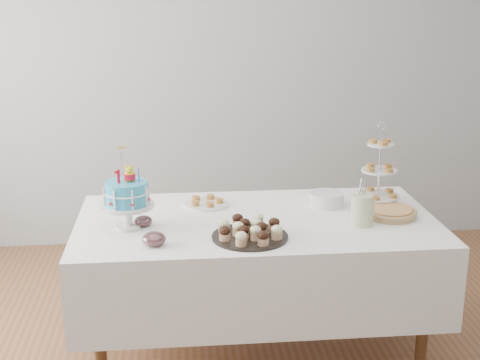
{
  "coord_description": "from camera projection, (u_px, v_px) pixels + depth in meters",
  "views": [
    {
      "loc": [
        -0.42,
        -3.05,
        1.98
      ],
      "look_at": [
        -0.09,
        0.3,
        0.99
      ],
      "focal_mm": 50.0,
      "sensor_mm": 36.0,
      "label": 1
    }
  ],
  "objects": [
    {
      "name": "tiered_stand",
      "position": [
        379.0,
        171.0,
        3.76
      ],
      "size": [
        0.25,
        0.25,
        0.48
      ],
      "color": "silver",
      "rests_on": "table"
    },
    {
      "name": "table",
      "position": [
        256.0,
        258.0,
        3.64
      ],
      "size": [
        1.92,
        1.02,
        0.77
      ],
      "color": "white",
      "rests_on": "floor"
    },
    {
      "name": "plate_stack",
      "position": [
        326.0,
        199.0,
        3.79
      ],
      "size": [
        0.2,
        0.2,
        0.08
      ],
      "color": "silver",
      "rests_on": "table"
    },
    {
      "name": "jam_bowl_a",
      "position": [
        154.0,
        239.0,
        3.21
      ],
      "size": [
        0.12,
        0.12,
        0.07
      ],
      "color": "silver",
      "rests_on": "table"
    },
    {
      "name": "birthday_cake",
      "position": [
        127.0,
        207.0,
        3.41
      ],
      "size": [
        0.28,
        0.28,
        0.43
      ],
      "rotation": [
        0.0,
        0.0,
        0.31
      ],
      "color": "silver",
      "rests_on": "table"
    },
    {
      "name": "cupcake_tray",
      "position": [
        250.0,
        230.0,
        3.3
      ],
      "size": [
        0.38,
        0.38,
        0.09
      ],
      "color": "black",
      "rests_on": "table"
    },
    {
      "name": "walls",
      "position": [
        265.0,
        124.0,
        3.13
      ],
      "size": [
        5.04,
        4.04,
        2.7
      ],
      "color": "#9FA1A4",
      "rests_on": "floor"
    },
    {
      "name": "utensil_pitcher",
      "position": [
        362.0,
        209.0,
        3.46
      ],
      "size": [
        0.12,
        0.11,
        0.25
      ],
      "rotation": [
        0.0,
        0.0,
        -0.23
      ],
      "color": "#F0E4CF",
      "rests_on": "table"
    },
    {
      "name": "jam_bowl_b",
      "position": [
        143.0,
        221.0,
        3.47
      ],
      "size": [
        0.09,
        0.09,
        0.06
      ],
      "color": "silver",
      "rests_on": "table"
    },
    {
      "name": "pastry_plate",
      "position": [
        206.0,
        202.0,
        3.8
      ],
      "size": [
        0.25,
        0.25,
        0.04
      ],
      "color": "silver",
      "rests_on": "table"
    },
    {
      "name": "pie",
      "position": [
        390.0,
        212.0,
        3.61
      ],
      "size": [
        0.29,
        0.29,
        0.05
      ],
      "color": "tan",
      "rests_on": "table"
    }
  ]
}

